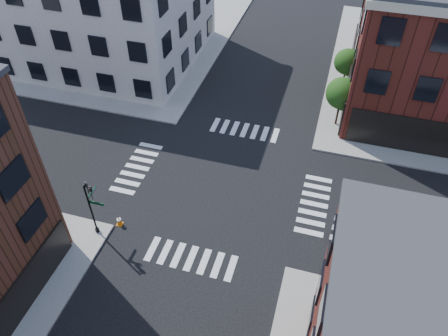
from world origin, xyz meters
TOP-DOWN VIEW (x-y plane):
  - ground at (0.00, 0.00)m, footprint 120.00×120.00m
  - sidewalk_nw at (-21.00, 21.00)m, footprint 30.00×30.00m
  - building_nw at (-19.00, 16.00)m, footprint 22.00×16.00m
  - tree_near at (7.56, 9.98)m, footprint 2.69×2.69m
  - tree_far at (7.56, 15.98)m, footprint 2.43×2.43m
  - signal_pole at (-6.72, -6.68)m, footprint 1.29×1.24m
  - box_truck at (13.12, -2.98)m, footprint 8.39×3.04m
  - traffic_cone at (-5.70, -5.70)m, footprint 0.42×0.42m

SIDE VIEW (x-z plane):
  - ground at x=0.00m, z-range 0.00..0.00m
  - sidewalk_nw at x=-21.00m, z-range 0.00..0.15m
  - traffic_cone at x=-5.70m, z-range -0.01..0.76m
  - box_truck at x=13.12m, z-range 0.08..3.81m
  - signal_pole at x=-6.72m, z-range 0.56..5.16m
  - tree_far at x=7.56m, z-range 0.84..4.91m
  - tree_near at x=7.56m, z-range 0.91..5.41m
  - building_nw at x=-19.00m, z-range 0.00..11.00m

